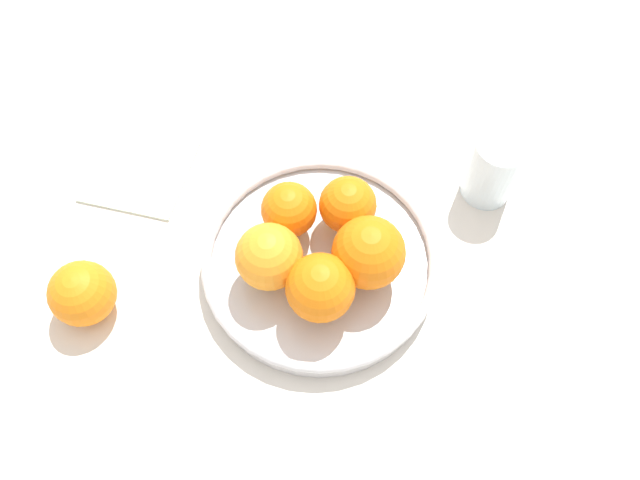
% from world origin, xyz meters
% --- Properties ---
extents(ground_plane, '(4.00, 4.00, 0.00)m').
position_xyz_m(ground_plane, '(0.00, 0.00, 0.00)').
color(ground_plane, silver).
extents(fruit_bowl, '(0.28, 0.28, 0.03)m').
position_xyz_m(fruit_bowl, '(0.00, 0.00, 0.02)').
color(fruit_bowl, silver).
rests_on(fruit_bowl, ground_plane).
extents(orange_pile, '(0.18, 0.18, 0.08)m').
position_xyz_m(orange_pile, '(-0.01, -0.01, 0.07)').
color(orange_pile, orange).
rests_on(orange_pile, fruit_bowl).
extents(stray_orange, '(0.08, 0.08, 0.08)m').
position_xyz_m(stray_orange, '(-0.19, 0.19, 0.04)').
color(stray_orange, orange).
rests_on(stray_orange, ground_plane).
extents(drinking_glass, '(0.06, 0.06, 0.10)m').
position_xyz_m(drinking_glass, '(0.21, -0.12, 0.05)').
color(drinking_glass, silver).
rests_on(drinking_glass, ground_plane).
extents(napkin_folded, '(0.16, 0.16, 0.01)m').
position_xyz_m(napkin_folded, '(-0.02, 0.28, 0.00)').
color(napkin_folded, silver).
rests_on(napkin_folded, ground_plane).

